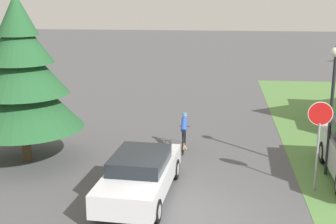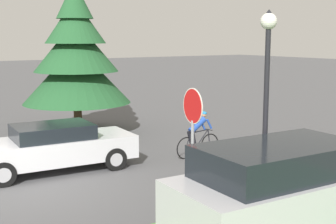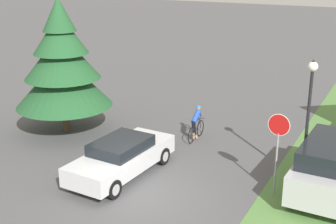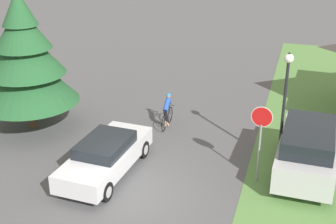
# 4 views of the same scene
# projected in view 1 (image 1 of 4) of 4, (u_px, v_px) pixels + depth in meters

# --- Properties ---
(ground_plane) EXTENTS (140.00, 140.00, 0.00)m
(ground_plane) POSITION_uv_depth(u_px,v_px,m) (186.00, 217.00, 13.16)
(ground_plane) COLOR #515154
(sedan_left_lane) EXTENTS (2.08, 4.83, 1.41)m
(sedan_left_lane) POSITION_uv_depth(u_px,v_px,m) (140.00, 175.00, 14.31)
(sedan_left_lane) COLOR silver
(sedan_left_lane) RESTS_ON ground
(cyclist) EXTENTS (0.44, 1.74, 1.53)m
(cyclist) POSITION_uv_depth(u_px,v_px,m) (184.00, 133.00, 18.63)
(cyclist) COLOR black
(cyclist) RESTS_ON ground
(stop_sign) EXTENTS (0.75, 0.09, 2.91)m
(stop_sign) POSITION_uv_depth(u_px,v_px,m) (319.00, 128.00, 14.44)
(stop_sign) COLOR gray
(stop_sign) RESTS_ON ground
(street_lamp) EXTENTS (0.35, 0.35, 4.50)m
(street_lamp) POSITION_uv_depth(u_px,v_px,m) (333.00, 86.00, 15.49)
(street_lamp) COLOR black
(street_lamp) RESTS_ON ground
(conifer_tall_near) EXTENTS (4.36, 4.36, 6.17)m
(conifer_tall_near) POSITION_uv_depth(u_px,v_px,m) (21.00, 77.00, 16.89)
(conifer_tall_near) COLOR #4C3823
(conifer_tall_near) RESTS_ON ground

